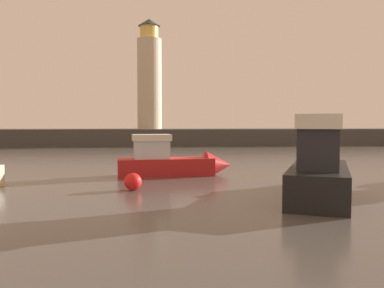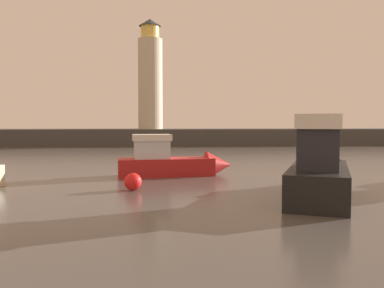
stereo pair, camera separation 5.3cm
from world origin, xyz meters
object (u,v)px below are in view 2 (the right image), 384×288
object	(u,v)px
lighthouse	(150,77)
motorboat_3	(320,171)
motorboat_2	(176,162)
mooring_buoy	(133,182)

from	to	relation	value
lighthouse	motorboat_3	distance (m)	38.20
motorboat_3	lighthouse	bearing A→B (deg)	102.08
lighthouse	motorboat_2	xyz separation A→B (m)	(2.17, -30.01, -8.03)
motorboat_3	mooring_buoy	bearing A→B (deg)	167.19
lighthouse	motorboat_2	bearing A→B (deg)	-85.86
motorboat_2	mooring_buoy	world-z (taller)	motorboat_2
motorboat_2	motorboat_3	world-z (taller)	motorboat_3
motorboat_2	mooring_buoy	size ratio (longest dim) A/B	8.60
lighthouse	motorboat_2	distance (m)	31.14
mooring_buoy	motorboat_2	bearing A→B (deg)	66.93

